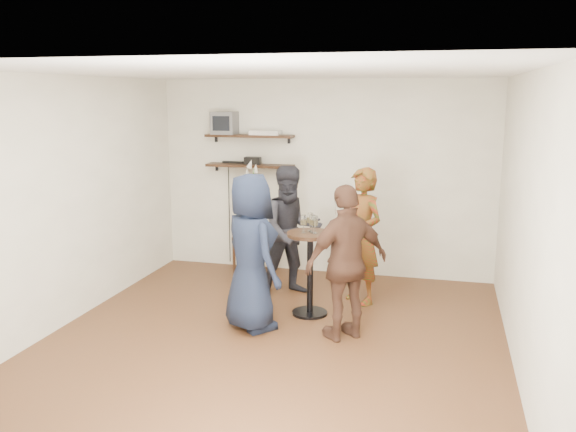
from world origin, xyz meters
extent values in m
cube|color=#492717|center=(0.00, 0.00, -0.02)|extent=(4.50, 5.00, 0.04)
cube|color=white|center=(0.00, 0.00, 2.62)|extent=(4.50, 5.00, 0.04)
cube|color=silver|center=(0.00, 2.52, 1.30)|extent=(4.50, 0.04, 2.60)
cube|color=silver|center=(0.00, -2.52, 1.30)|extent=(4.50, 0.04, 2.60)
cube|color=silver|center=(-2.27, 0.00, 1.30)|extent=(0.04, 5.00, 2.60)
cube|color=silver|center=(2.27, 0.00, 1.30)|extent=(0.04, 5.00, 2.60)
cube|color=black|center=(-1.00, 2.38, 1.85)|extent=(1.20, 0.25, 0.04)
cube|color=black|center=(-1.00, 2.38, 1.45)|extent=(1.20, 0.25, 0.04)
cube|color=#59595B|center=(-1.35, 2.38, 2.02)|extent=(0.32, 0.30, 0.30)
cube|color=silver|center=(-0.77, 2.38, 1.90)|extent=(0.40, 0.24, 0.06)
cube|color=black|center=(-0.96, 2.38, 1.52)|extent=(0.22, 0.10, 0.10)
cube|color=black|center=(-1.26, 2.42, 1.48)|extent=(0.30, 0.05, 0.03)
cube|color=black|center=(-0.87, 2.05, 0.56)|extent=(0.58, 0.58, 0.04)
cylinder|color=black|center=(-1.07, 1.85, 0.27)|extent=(0.04, 0.04, 0.54)
cylinder|color=black|center=(-0.68, 1.85, 0.27)|extent=(0.04, 0.04, 0.54)
cylinder|color=black|center=(-1.07, 2.24, 0.27)|extent=(0.04, 0.04, 0.54)
cylinder|color=black|center=(-0.68, 2.24, 0.27)|extent=(0.04, 0.04, 0.54)
cylinder|color=white|center=(-0.87, 2.05, 0.74)|extent=(0.14, 0.14, 0.31)
cylinder|color=#34691E|center=(-0.89, 2.05, 1.05)|extent=(0.01, 0.07, 0.57)
cone|color=white|center=(-0.93, 2.05, 1.40)|extent=(0.07, 0.09, 0.12)
cylinder|color=#34691E|center=(-0.86, 2.06, 1.08)|extent=(0.03, 0.06, 0.63)
cone|color=white|center=(-0.83, 2.08, 1.46)|extent=(0.11, 0.13, 0.13)
cylinder|color=#34691E|center=(-0.87, 2.03, 1.11)|extent=(0.10, 0.09, 0.68)
cone|color=white|center=(-0.87, 2.00, 1.52)|extent=(0.13, 0.13, 0.13)
cylinder|color=black|center=(0.19, 0.82, 0.91)|extent=(0.51, 0.51, 0.04)
cylinder|color=black|center=(0.19, 0.82, 0.46)|extent=(0.07, 0.07, 0.86)
cylinder|color=black|center=(0.19, 0.82, 0.01)|extent=(0.39, 0.39, 0.03)
cylinder|color=silver|center=(0.12, 0.79, 0.93)|extent=(0.06, 0.06, 0.00)
cylinder|color=silver|center=(0.12, 0.79, 0.98)|extent=(0.01, 0.01, 0.09)
cylinder|color=silver|center=(0.12, 0.79, 1.07)|extent=(0.07, 0.07, 0.11)
cylinder|color=tan|center=(0.12, 0.79, 1.05)|extent=(0.06, 0.06, 0.06)
cylinder|color=silver|center=(0.24, 0.80, 0.93)|extent=(0.06, 0.06, 0.00)
cylinder|color=silver|center=(0.24, 0.80, 0.98)|extent=(0.01, 0.01, 0.08)
cylinder|color=silver|center=(0.24, 0.80, 1.07)|extent=(0.06, 0.06, 0.10)
cylinder|color=tan|center=(0.24, 0.80, 1.05)|extent=(0.06, 0.06, 0.06)
cylinder|color=silver|center=(0.17, 0.89, 0.93)|extent=(0.06, 0.06, 0.00)
cylinder|color=silver|center=(0.17, 0.89, 0.98)|extent=(0.01, 0.01, 0.09)
cylinder|color=silver|center=(0.17, 0.89, 1.08)|extent=(0.07, 0.07, 0.11)
cylinder|color=tan|center=(0.17, 0.89, 1.06)|extent=(0.06, 0.06, 0.06)
cylinder|color=silver|center=(0.21, 0.83, 0.93)|extent=(0.06, 0.06, 0.00)
cylinder|color=silver|center=(0.21, 0.83, 0.98)|extent=(0.01, 0.01, 0.09)
cylinder|color=silver|center=(0.21, 0.83, 1.07)|extent=(0.07, 0.07, 0.11)
cylinder|color=tan|center=(0.21, 0.83, 1.05)|extent=(0.06, 0.06, 0.06)
imported|color=#A71813|center=(0.67, 1.38, 0.79)|extent=(0.69, 0.67, 1.59)
imported|color=black|center=(-0.19, 1.46, 0.79)|extent=(0.96, 0.90, 1.57)
imported|color=black|center=(-0.31, 0.28, 0.81)|extent=(0.94, 0.92, 1.63)
imported|color=#482B1E|center=(0.68, 0.27, 0.78)|extent=(0.93, 0.89, 1.55)
camera|label=1|loc=(1.57, -5.46, 2.41)|focal=38.00mm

